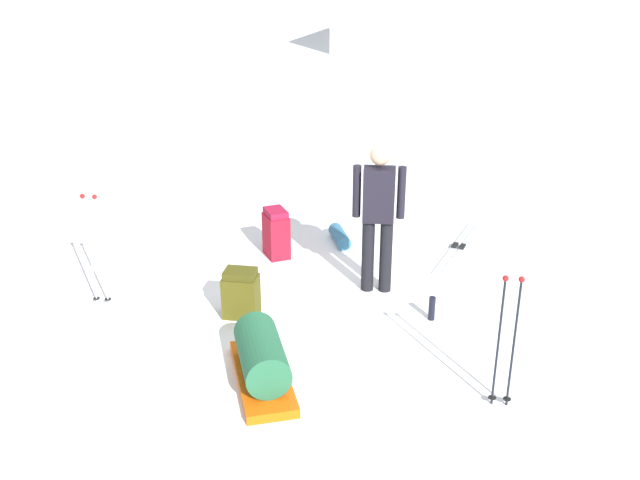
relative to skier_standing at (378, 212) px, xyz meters
The scene contains 11 objects.
ground_plane 1.16m from the skier_standing, 137.65° to the right, with size 80.00×80.00×0.00m, color white.
distant_snow_ridge 19.69m from the skier_standing, 87.87° to the left, with size 18.00×5.00×2.50m, color white.
skier_standing is the anchor object (origin of this frame).
ski_pair_near 1.90m from the skier_standing, 70.66° to the left, with size 0.17×1.80×0.05m.
backpack_large_dark 1.73m from the skier_standing, 132.55° to the right, with size 0.42×0.36×0.53m.
backpack_bright 1.65m from the skier_standing, 166.54° to the left, with size 0.45×0.44×0.62m.
ski_poles_planted_near 2.37m from the skier_standing, 42.20° to the right, with size 0.19×0.11×1.23m.
ski_poles_planted_far 3.06m from the skier_standing, 148.48° to the right, with size 0.20×0.11×1.27m.
gear_sled 2.28m from the skier_standing, 97.15° to the right, with size 1.11×1.24×0.49m.
sleeping_mat_rolled 1.65m from the skier_standing, 130.67° to the left, with size 0.18×0.18×0.55m, color teal.
thermos_bottle 1.20m from the skier_standing, 27.03° to the right, with size 0.07×0.07×0.26m, color black.
Camera 1 is at (2.99, -6.37, 3.69)m, focal length 39.81 mm.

